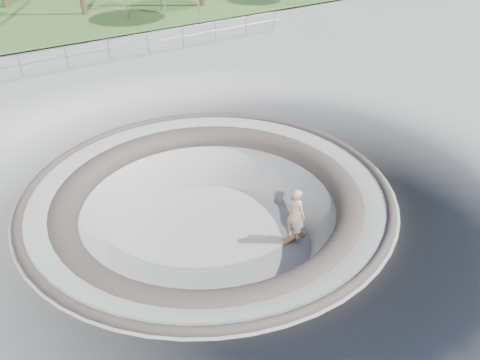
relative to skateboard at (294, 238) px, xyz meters
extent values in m
plane|color=gray|center=(-2.12, 1.39, 1.84)|extent=(180.00, 180.00, 0.00)
torus|color=gray|center=(-2.12, 1.39, -0.16)|extent=(14.00, 14.00, 4.00)
cylinder|color=gray|center=(-2.12, 1.39, -0.11)|extent=(6.60, 6.60, 0.10)
torus|color=#504640|center=(-2.12, 1.39, 1.82)|extent=(10.24, 10.24, 0.24)
torus|color=#504640|center=(-2.12, 1.39, 1.39)|extent=(8.91, 8.91, 0.81)
ellipsoid|color=brown|center=(5.88, 61.39, -6.03)|extent=(61.60, 44.00, 28.60)
cylinder|color=gray|center=(-2.12, 13.39, 3.01)|extent=(25.00, 0.05, 0.05)
cylinder|color=gray|center=(-2.12, 13.39, 2.56)|extent=(25.00, 0.05, 0.05)
cube|color=brown|center=(0.00, 0.00, 0.01)|extent=(0.76, 0.25, 0.02)
cylinder|color=#B8B7BC|center=(0.00, 0.00, -0.02)|extent=(0.04, 0.16, 0.03)
cylinder|color=#B8B7BC|center=(0.00, 0.00, -0.02)|extent=(0.04, 0.16, 0.03)
cylinder|color=silver|center=(0.00, 0.00, -0.03)|extent=(0.06, 0.03, 0.06)
cylinder|color=silver|center=(0.00, 0.00, -0.03)|extent=(0.06, 0.03, 0.06)
cylinder|color=silver|center=(0.00, 0.00, -0.03)|extent=(0.06, 0.03, 0.06)
cylinder|color=silver|center=(0.00, 0.00, -0.03)|extent=(0.06, 0.03, 0.06)
imported|color=#D9B08C|center=(0.00, 0.00, 0.88)|extent=(0.50, 0.68, 1.72)
cylinder|color=gray|center=(4.32, 17.83, 3.34)|extent=(0.06, 0.06, 2.45)
camera|label=1|loc=(-7.75, -8.10, 9.00)|focal=35.00mm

